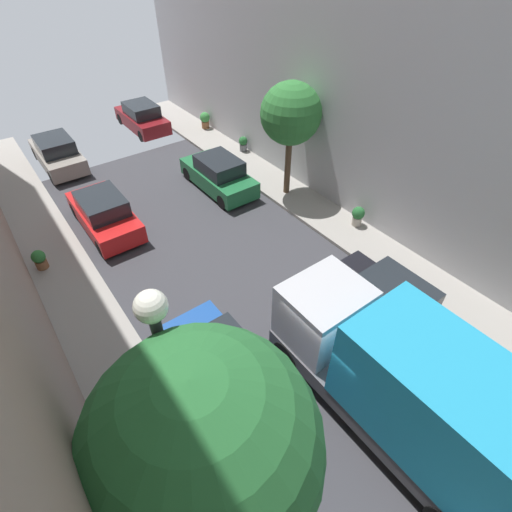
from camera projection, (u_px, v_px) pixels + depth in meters
name	position (u px, v px, depth m)	size (l,w,h in m)	color
ground	(335.00, 370.00, 10.98)	(32.00, 32.00, 0.00)	#38383D
sidewalk_left	(178.00, 485.00, 8.69)	(2.00, 44.00, 0.15)	gray
sidewalk_right	(439.00, 292.00, 13.18)	(2.00, 44.00, 0.15)	gray
parked_car_left_2	(224.00, 368.00, 10.21)	(1.78, 4.20, 1.57)	#194799
parked_car_left_3	(104.00, 214.00, 15.56)	(1.78, 4.20, 1.57)	red
parked_car_left_4	(57.00, 153.00, 19.53)	(1.78, 4.20, 1.57)	gray
parked_car_right_2	(390.00, 302.00, 11.97)	(1.78, 4.20, 1.57)	black
parked_car_right_3	(219.00, 175.00, 17.92)	(1.78, 4.20, 1.57)	#1E6638
parked_car_right_4	(142.00, 118.00, 23.04)	(1.78, 4.20, 1.57)	maroon
delivery_truck	(404.00, 384.00, 8.69)	(2.26, 6.60, 3.38)	#4C4C51
street_tree_0	(203.00, 447.00, 4.91)	(3.10, 3.10, 6.06)	brown
street_tree_1	(291.00, 114.00, 15.50)	(2.50, 2.50, 4.88)	brown
potted_plant_1	(205.00, 119.00, 22.98)	(0.59, 0.59, 0.93)	brown
potted_plant_2	(358.00, 215.00, 15.65)	(0.52, 0.52, 0.84)	#B2A899
potted_plant_3	(39.00, 259.00, 13.74)	(0.47, 0.47, 0.75)	brown
potted_plant_4	(243.00, 143.00, 20.75)	(0.46, 0.46, 0.79)	slate
lamp_post	(173.00, 389.00, 6.03)	(0.44, 0.44, 6.16)	#333338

